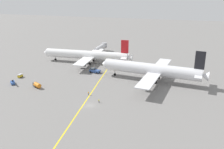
{
  "coord_description": "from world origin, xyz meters",
  "views": [
    {
      "loc": [
        33.7,
        -81.34,
        43.03
      ],
      "look_at": [
        1.13,
        26.8,
        4.0
      ],
      "focal_mm": 39.88,
      "sensor_mm": 36.0,
      "label": 1
    }
  ],
  "objects": [
    {
      "name": "ground_crew_ramp_agent_by_cones",
      "position": [
        2.71,
        3.49,
        0.8
      ],
      "size": [
        0.48,
        0.36,
        1.54
      ],
      "color": "black",
      "rests_on": "ground"
    },
    {
      "name": "ground_plane",
      "position": [
        0.0,
        0.0,
        0.0
      ],
      "size": [
        600.0,
        600.0,
        0.0
      ],
      "primitive_type": "plane",
      "color": "slate"
    },
    {
      "name": "jet_bridge",
      "position": [
        -23.27,
        81.35,
        4.03
      ],
      "size": [
        3.95,
        18.92,
        5.8
      ],
      "color": "#B7B7BC",
      "rests_on": "ground"
    },
    {
      "name": "gse_fuel_bowser_stubby",
      "position": [
        -30.02,
        10.33,
        1.33
      ],
      "size": [
        5.2,
        4.0,
        2.4
      ],
      "color": "orange",
      "rests_on": "ground"
    },
    {
      "name": "taxiway_stripe",
      "position": [
        -3.61,
        10.0,
        0.0
      ],
      "size": [
        13.29,
        119.37,
        0.01
      ],
      "primitive_type": "cube",
      "rotation": [
        0.0,
        0.0,
        0.11
      ],
      "color": "yellow",
      "rests_on": "ground"
    },
    {
      "name": "gse_belt_loader_portside",
      "position": [
        -43.51,
        10.87,
        0.83
      ],
      "size": [
        4.32,
        4.4,
        3.02
      ],
      "color": "#2D5199",
      "rests_on": "ground"
    },
    {
      "name": "airliner_being_pushed",
      "position": [
        19.1,
        34.5,
        5.75
      ],
      "size": [
        53.28,
        48.55,
        16.98
      ],
      "color": "silver",
      "rests_on": "ground"
    },
    {
      "name": "pushback_tug",
      "position": [
        -12.12,
        38.32,
        1.17
      ],
      "size": [
        9.02,
        4.12,
        2.77
      ],
      "color": "#2D4C8C",
      "rests_on": "ground"
    },
    {
      "name": "airliner_at_gate_left",
      "position": [
        -23.35,
        54.81,
        4.87
      ],
      "size": [
        57.1,
        41.0,
        15.16
      ],
      "color": "white",
      "rests_on": "ground"
    },
    {
      "name": "gse_baggage_cart_near_cluster",
      "position": [
        -45.92,
        19.95,
        0.86
      ],
      "size": [
        1.7,
        2.8,
        1.71
      ],
      "color": "gold",
      "rests_on": "ground"
    },
    {
      "name": "ground_crew_wing_walker_right",
      "position": [
        -4.01,
        9.16,
        0.86
      ],
      "size": [
        0.36,
        0.36,
        1.66
      ],
      "color": "#2D3351",
      "rests_on": "ground"
    }
  ]
}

